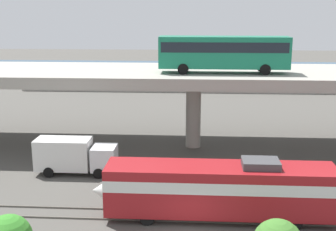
{
  "coord_description": "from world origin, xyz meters",
  "views": [
    {
      "loc": [
        0.22,
        -23.81,
        13.74
      ],
      "look_at": [
        -2.69,
        22.15,
        2.69
      ],
      "focal_mm": 47.76,
      "sensor_mm": 36.0,
      "label": 1
    }
  ],
  "objects_px": {
    "parked_car_2": "(232,78)",
    "parked_car_3": "(106,77)",
    "train_locomotive": "(209,187)",
    "transit_bus_on_overpass": "(224,51)",
    "service_truck_west": "(74,155)",
    "parked_car_1": "(75,74)",
    "parked_car_0": "(186,77)",
    "parked_car_4": "(207,74)",
    "parked_car_5": "(183,74)"
  },
  "relations": [
    {
      "from": "parked_car_2",
      "to": "parked_car_3",
      "type": "bearing_deg",
      "value": -177.45
    },
    {
      "from": "train_locomotive",
      "to": "transit_bus_on_overpass",
      "type": "relative_size",
      "value": 1.35
    },
    {
      "from": "service_truck_west",
      "to": "parked_car_2",
      "type": "bearing_deg",
      "value": 68.67
    },
    {
      "from": "parked_car_1",
      "to": "parked_car_0",
      "type": "bearing_deg",
      "value": 175.07
    },
    {
      "from": "service_truck_west",
      "to": "parked_car_4",
      "type": "height_order",
      "value": "service_truck_west"
    },
    {
      "from": "train_locomotive",
      "to": "transit_bus_on_overpass",
      "type": "bearing_deg",
      "value": -96.46
    },
    {
      "from": "train_locomotive",
      "to": "service_truck_west",
      "type": "bearing_deg",
      "value": -34.42
    },
    {
      "from": "train_locomotive",
      "to": "parked_car_4",
      "type": "distance_m",
      "value": 53.65
    },
    {
      "from": "service_truck_west",
      "to": "parked_car_2",
      "type": "xyz_separation_m",
      "value": [
        16.49,
        42.22,
        0.39
      ]
    },
    {
      "from": "parked_car_2",
      "to": "service_truck_west",
      "type": "bearing_deg",
      "value": -111.33
    },
    {
      "from": "parked_car_2",
      "to": "parked_car_4",
      "type": "xyz_separation_m",
      "value": [
        -4.14,
        3.74,
        -0.0
      ]
    },
    {
      "from": "train_locomotive",
      "to": "parked_car_1",
      "type": "distance_m",
      "value": 56.9
    },
    {
      "from": "parked_car_3",
      "to": "parked_car_1",
      "type": "bearing_deg",
      "value": -25.67
    },
    {
      "from": "parked_car_2",
      "to": "parked_car_0",
      "type": "bearing_deg",
      "value": 177.42
    },
    {
      "from": "transit_bus_on_overpass",
      "to": "parked_car_4",
      "type": "relative_size",
      "value": 2.99
    },
    {
      "from": "transit_bus_on_overpass",
      "to": "parked_car_1",
      "type": "height_order",
      "value": "transit_bus_on_overpass"
    },
    {
      "from": "service_truck_west",
      "to": "parked_car_5",
      "type": "xyz_separation_m",
      "value": [
        7.79,
        45.97,
        0.4
      ]
    },
    {
      "from": "parked_car_3",
      "to": "parked_car_4",
      "type": "xyz_separation_m",
      "value": [
        17.78,
        4.71,
        -0.0
      ]
    },
    {
      "from": "parked_car_2",
      "to": "parked_car_5",
      "type": "xyz_separation_m",
      "value": [
        -8.7,
        3.75,
        0.0
      ]
    },
    {
      "from": "transit_bus_on_overpass",
      "to": "parked_car_2",
      "type": "relative_size",
      "value": 2.9
    },
    {
      "from": "parked_car_2",
      "to": "parked_car_5",
      "type": "distance_m",
      "value": 9.47
    },
    {
      "from": "parked_car_0",
      "to": "parked_car_1",
      "type": "height_order",
      "value": "same"
    },
    {
      "from": "parked_car_0",
      "to": "parked_car_5",
      "type": "bearing_deg",
      "value": 102.64
    },
    {
      "from": "parked_car_2",
      "to": "parked_car_4",
      "type": "distance_m",
      "value": 5.57
    },
    {
      "from": "parked_car_0",
      "to": "parked_car_3",
      "type": "xyz_separation_m",
      "value": [
        -13.98,
        -1.33,
        0.0
      ]
    },
    {
      "from": "transit_bus_on_overpass",
      "to": "parked_car_2",
      "type": "bearing_deg",
      "value": 84.14
    },
    {
      "from": "train_locomotive",
      "to": "parked_car_2",
      "type": "distance_m",
      "value": 50.18
    },
    {
      "from": "parked_car_0",
      "to": "parked_car_1",
      "type": "distance_m",
      "value": 20.49
    },
    {
      "from": "service_truck_west",
      "to": "parked_car_4",
      "type": "relative_size",
      "value": 1.69
    },
    {
      "from": "parked_car_0",
      "to": "parked_car_1",
      "type": "relative_size",
      "value": 1.08
    },
    {
      "from": "parked_car_0",
      "to": "parked_car_3",
      "type": "height_order",
      "value": "same"
    },
    {
      "from": "train_locomotive",
      "to": "parked_car_5",
      "type": "distance_m",
      "value": 53.76
    },
    {
      "from": "service_truck_west",
      "to": "parked_car_1",
      "type": "distance_m",
      "value": 45.89
    },
    {
      "from": "parked_car_1",
      "to": "parked_car_4",
      "type": "relative_size",
      "value": 1.01
    },
    {
      "from": "train_locomotive",
      "to": "parked_car_4",
      "type": "bearing_deg",
      "value": -91.22
    },
    {
      "from": "train_locomotive",
      "to": "parked_car_3",
      "type": "height_order",
      "value": "train_locomotive"
    },
    {
      "from": "parked_car_4",
      "to": "parked_car_0",
      "type": "bearing_deg",
      "value": 41.62
    },
    {
      "from": "transit_bus_on_overpass",
      "to": "parked_car_0",
      "type": "relative_size",
      "value": 2.73
    },
    {
      "from": "parked_car_3",
      "to": "parked_car_4",
      "type": "height_order",
      "value": "same"
    },
    {
      "from": "parked_car_2",
      "to": "parked_car_4",
      "type": "relative_size",
      "value": 1.03
    },
    {
      "from": "parked_car_3",
      "to": "parked_car_5",
      "type": "height_order",
      "value": "same"
    },
    {
      "from": "transit_bus_on_overpass",
      "to": "parked_car_5",
      "type": "xyz_separation_m",
      "value": [
        -5.03,
        39.5,
        -7.87
      ]
    },
    {
      "from": "transit_bus_on_overpass",
      "to": "service_truck_west",
      "type": "xyz_separation_m",
      "value": [
        -12.81,
        -6.47,
        -8.26
      ]
    },
    {
      "from": "parked_car_4",
      "to": "parked_car_5",
      "type": "relative_size",
      "value": 0.9
    },
    {
      "from": "parked_car_0",
      "to": "parked_car_1",
      "type": "bearing_deg",
      "value": 175.07
    },
    {
      "from": "parked_car_3",
      "to": "parked_car_4",
      "type": "relative_size",
      "value": 1.14
    },
    {
      "from": "train_locomotive",
      "to": "parked_car_1",
      "type": "xyz_separation_m",
      "value": [
        -23.08,
        52.02,
        -0.16
      ]
    },
    {
      "from": "service_truck_west",
      "to": "parked_car_1",
      "type": "height_order",
      "value": "service_truck_west"
    },
    {
      "from": "parked_car_2",
      "to": "parked_car_4",
      "type": "height_order",
      "value": "same"
    },
    {
      "from": "parked_car_0",
      "to": "parked_car_4",
      "type": "relative_size",
      "value": 1.09
    }
  ]
}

